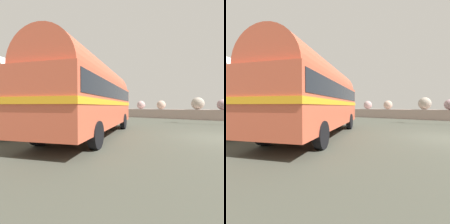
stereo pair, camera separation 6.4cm
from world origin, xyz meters
The scene contains 2 objects.
vintage_coach centered at (-5.49, -2.65, 2.05)m, with size 5.31×8.87×3.70m.
second_coach centered at (-9.48, -2.32, 2.05)m, with size 4.68×8.91×3.70m.
Camera 2 is at (0.18, -8.96, 1.47)m, focal length 26.90 mm.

